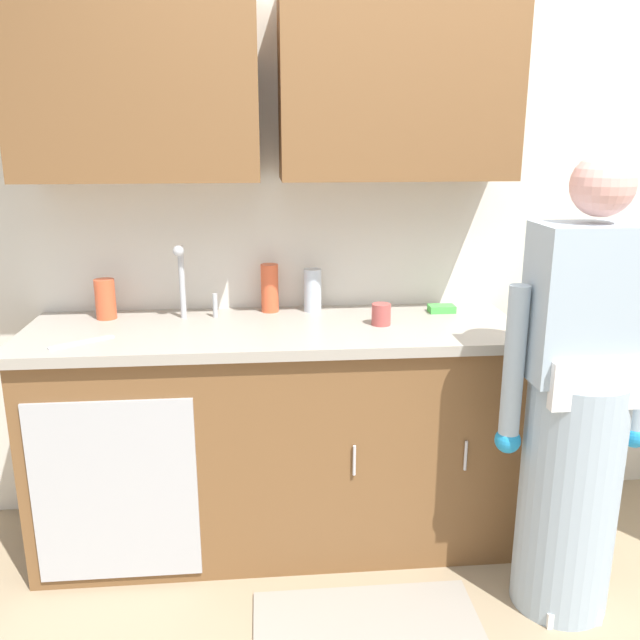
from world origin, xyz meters
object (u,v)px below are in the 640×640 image
at_px(bottle_dish_liquid, 270,288).
at_px(knife_on_counter, 82,342).
at_px(person_at_sink, 575,429).
at_px(bottle_soap, 313,290).
at_px(sponge, 442,309).
at_px(bottle_water_tall, 105,299).
at_px(sink, 190,331).
at_px(cup_by_sink, 381,314).

height_order(bottle_dish_liquid, knife_on_counter, bottle_dish_liquid).
bearing_deg(knife_on_counter, person_at_sink, -47.56).
distance_m(bottle_soap, sponge, 0.56).
xyz_separation_m(bottle_dish_liquid, knife_on_counter, (-0.69, -0.39, -0.10)).
height_order(person_at_sink, bottle_water_tall, person_at_sink).
height_order(bottle_dish_liquid, sponge, bottle_dish_liquid).
distance_m(person_at_sink, bottle_dish_liquid, 1.32).
xyz_separation_m(bottle_soap, knife_on_counter, (-0.87, -0.38, -0.09)).
relative_size(sink, bottle_soap, 2.72).
bearing_deg(cup_by_sink, sink, 177.39).
bearing_deg(bottle_soap, bottle_dish_liquid, 177.27).
relative_size(bottle_water_tall, sponge, 1.50).
xyz_separation_m(person_at_sink, bottle_soap, (-0.85, 0.74, 0.34)).
distance_m(person_at_sink, sponge, 0.78).
bearing_deg(knife_on_counter, bottle_dish_liquid, -6.37).
bearing_deg(cup_by_sink, sponge, 30.26).
bearing_deg(bottle_dish_liquid, sponge, -6.12).
bearing_deg(knife_on_counter, bottle_water_tall, 50.99).
xyz_separation_m(sink, sponge, (1.05, 0.14, 0.03)).
height_order(cup_by_sink, knife_on_counter, cup_by_sink).
distance_m(sink, knife_on_counter, 0.41).
relative_size(bottle_water_tall, knife_on_counter, 0.69).
relative_size(sink, bottle_dish_liquid, 2.44).
distance_m(bottle_water_tall, sponge, 1.41).
distance_m(bottle_dish_liquid, knife_on_counter, 0.80).
bearing_deg(bottle_soap, knife_on_counter, -156.37).
xyz_separation_m(bottle_dish_liquid, cup_by_sink, (0.44, -0.25, -0.06)).
bearing_deg(sponge, cup_by_sink, -149.74).
distance_m(sink, bottle_dish_liquid, 0.40).
xyz_separation_m(sink, bottle_water_tall, (-0.35, 0.16, 0.10)).
distance_m(bottle_soap, bottle_dish_liquid, 0.18).
relative_size(bottle_soap, bottle_dish_liquid, 0.90).
xyz_separation_m(person_at_sink, cup_by_sink, (-0.60, 0.50, 0.29)).
bearing_deg(cup_by_sink, bottle_dish_liquid, 150.24).
xyz_separation_m(person_at_sink, sponge, (-0.30, 0.67, 0.26)).
height_order(bottle_soap, knife_on_counter, bottle_soap).
distance_m(person_at_sink, bottle_water_tall, 1.87).
bearing_deg(person_at_sink, sink, 158.44).
height_order(bottle_soap, cup_by_sink, bottle_soap).
height_order(cup_by_sink, sponge, cup_by_sink).
bearing_deg(bottle_soap, person_at_sink, -41.07).
distance_m(bottle_water_tall, knife_on_counter, 0.35).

